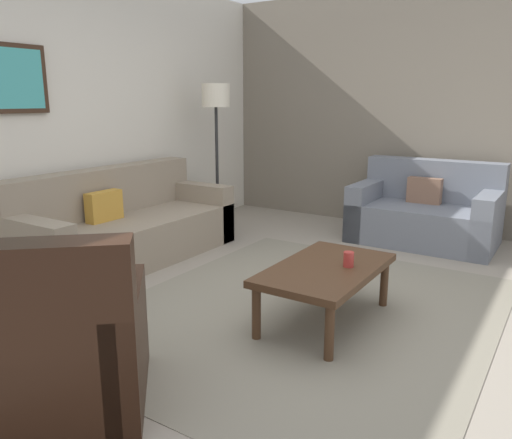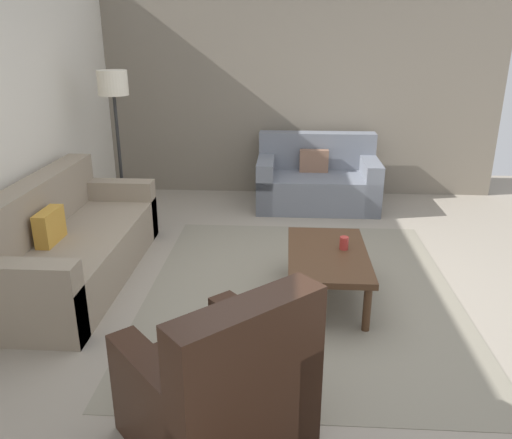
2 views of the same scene
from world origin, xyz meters
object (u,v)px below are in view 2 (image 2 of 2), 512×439
(armchair_leather, at_px, (222,397))
(lamp_standing, at_px, (114,99))
(couch_main, at_px, (64,247))
(coffee_table, at_px, (328,258))
(couch_loveseat, at_px, (317,181))
(cup, at_px, (344,243))

(armchair_leather, height_order, lamp_standing, lamp_standing)
(couch_main, relative_size, coffee_table, 2.04)
(couch_main, distance_m, coffee_table, 2.31)
(couch_main, bearing_deg, couch_loveseat, -45.79)
(cup, bearing_deg, armchair_leather, 155.71)
(coffee_table, xyz_separation_m, lamp_standing, (1.67, 2.21, 1.05))
(couch_main, distance_m, cup, 2.44)
(couch_main, distance_m, couch_loveseat, 3.26)
(couch_main, height_order, couch_loveseat, same)
(lamp_standing, bearing_deg, coffee_table, -127.12)
(couch_loveseat, relative_size, armchair_leather, 1.32)
(couch_loveseat, height_order, armchair_leather, armchair_leather)
(couch_loveseat, relative_size, coffee_table, 1.35)
(armchair_leather, xyz_separation_m, lamp_standing, (3.35, 1.56, 1.10))
(armchair_leather, relative_size, cup, 10.69)
(cup, xyz_separation_m, lamp_standing, (1.60, 2.35, 0.95))
(armchair_leather, bearing_deg, cup, -24.29)
(couch_main, xyz_separation_m, lamp_standing, (1.44, -0.09, 1.11))
(lamp_standing, bearing_deg, armchair_leather, -155.05)
(armchair_leather, bearing_deg, coffee_table, -21.39)
(couch_main, relative_size, armchair_leather, 1.99)
(coffee_table, relative_size, lamp_standing, 0.64)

